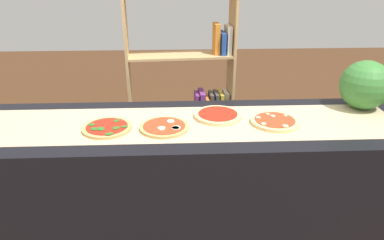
{
  "coord_description": "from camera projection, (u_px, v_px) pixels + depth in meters",
  "views": [
    {
      "loc": [
        -0.08,
        -1.8,
        1.76
      ],
      "look_at": [
        0.0,
        0.0,
        0.96
      ],
      "focal_mm": 33.67,
      "sensor_mm": 36.0,
      "label": 1
    }
  ],
  "objects": [
    {
      "name": "pizza_mushroom_3",
      "position": [
        275.0,
        121.0,
        1.97
      ],
      "size": [
        0.26,
        0.26,
        0.03
      ],
      "color": "#E5C17F",
      "rests_on": "parchment_paper"
    },
    {
      "name": "pizza_plain_2",
      "position": [
        218.0,
        115.0,
        2.05
      ],
      "size": [
        0.27,
        0.27,
        0.02
      ],
      "color": "#E5C17F",
      "rests_on": "parchment_paper"
    },
    {
      "name": "bookshelf",
      "position": [
        193.0,
        94.0,
        2.94
      ],
      "size": [
        0.85,
        0.31,
        1.64
      ],
      "color": "tan",
      "rests_on": "ground_plane"
    },
    {
      "name": "counter",
      "position": [
        192.0,
        195.0,
        2.17
      ],
      "size": [
        2.44,
        0.7,
        0.94
      ],
      "primitive_type": "cube",
      "color": "black",
      "rests_on": "ground_plane"
    },
    {
      "name": "pizza_mozzarella_1",
      "position": [
        164.0,
        127.0,
        1.91
      ],
      "size": [
        0.26,
        0.26,
        0.02
      ],
      "color": "tan",
      "rests_on": "parchment_paper"
    },
    {
      "name": "parchment_paper",
      "position": [
        192.0,
        123.0,
        1.98
      ],
      "size": [
        2.28,
        0.47,
        0.0
      ],
      "primitive_type": "cube",
      "color": "tan",
      "rests_on": "counter"
    },
    {
      "name": "watermelon",
      "position": [
        365.0,
        85.0,
        2.13
      ],
      "size": [
        0.29,
        0.29,
        0.29
      ],
      "primitive_type": "sphere",
      "color": "#387A33",
      "rests_on": "counter"
    },
    {
      "name": "pizza_spinach_0",
      "position": [
        107.0,
        128.0,
        1.9
      ],
      "size": [
        0.26,
        0.26,
        0.02
      ],
      "color": "tan",
      "rests_on": "parchment_paper"
    }
  ]
}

